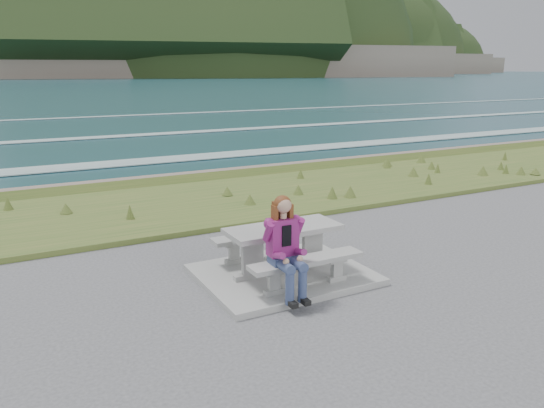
% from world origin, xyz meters
% --- Properties ---
extents(concrete_slab, '(2.60, 2.10, 0.10)m').
position_xyz_m(concrete_slab, '(0.00, 0.00, 0.05)').
color(concrete_slab, gray).
rests_on(concrete_slab, ground).
extents(picnic_table, '(1.80, 0.75, 0.75)m').
position_xyz_m(picnic_table, '(0.00, 0.00, 0.68)').
color(picnic_table, gray).
rests_on(picnic_table, concrete_slab).
extents(bench_landward, '(1.80, 0.35, 0.45)m').
position_xyz_m(bench_landward, '(0.00, -0.70, 0.45)').
color(bench_landward, gray).
rests_on(bench_landward, concrete_slab).
extents(bench_seaward, '(1.80, 0.35, 0.45)m').
position_xyz_m(bench_seaward, '(0.00, 0.70, 0.45)').
color(bench_seaward, gray).
rests_on(bench_seaward, concrete_slab).
extents(grass_verge, '(160.00, 4.50, 0.22)m').
position_xyz_m(grass_verge, '(0.00, 5.00, 0.00)').
color(grass_verge, '#375A21').
rests_on(grass_verge, ground).
extents(shore_drop, '(160.00, 0.80, 2.20)m').
position_xyz_m(shore_drop, '(0.00, 7.90, 0.00)').
color(shore_drop, '#6C5D51').
rests_on(shore_drop, ground).
extents(ocean, '(1600.00, 1600.00, 0.09)m').
position_xyz_m(ocean, '(0.00, 25.09, -1.74)').
color(ocean, '#1C4752').
rests_on(ocean, ground).
extents(headland_range, '(729.83, 363.95, 201.39)m').
position_xyz_m(headland_range, '(190.32, 398.30, 9.93)').
color(headland_range, '#6C5D51').
rests_on(headland_range, ground).
extents(seated_woman, '(0.42, 0.73, 1.44)m').
position_xyz_m(seated_woman, '(-0.40, -0.84, 0.63)').
color(seated_woman, navy).
rests_on(seated_woman, concrete_slab).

